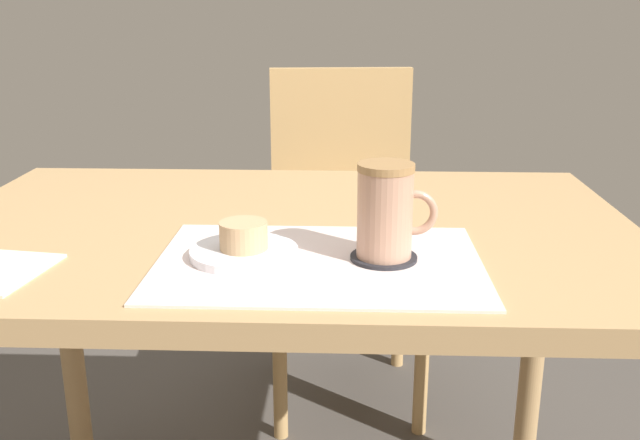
{
  "coord_description": "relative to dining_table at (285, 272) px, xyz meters",
  "views": [
    {
      "loc": [
        0.1,
        -1.09,
        1.07
      ],
      "look_at": [
        0.06,
        -0.14,
        0.77
      ],
      "focal_mm": 40.0,
      "sensor_mm": 36.0,
      "label": 1
    }
  ],
  "objects": [
    {
      "name": "coffee_mug",
      "position": [
        0.15,
        -0.17,
        0.16
      ],
      "size": [
        0.11,
        0.08,
        0.13
      ],
      "color": "tan",
      "rests_on": "coffee_coaster"
    },
    {
      "name": "coffee_coaster",
      "position": [
        0.15,
        -0.17,
        0.09
      ],
      "size": [
        0.09,
        0.09,
        0.0
      ],
      "primitive_type": "cylinder",
      "color": "#232328",
      "rests_on": "placemat"
    },
    {
      "name": "pastry_plate",
      "position": [
        -0.04,
        -0.17,
        0.09
      ],
      "size": [
        0.15,
        0.15,
        0.01
      ],
      "primitive_type": "cylinder",
      "color": "white",
      "rests_on": "placemat"
    },
    {
      "name": "wooden_chair",
      "position": [
        0.09,
        0.74,
        -0.14
      ],
      "size": [
        0.46,
        0.46,
        0.89
      ],
      "rotation": [
        0.0,
        0.0,
        3.24
      ],
      "color": "tan",
      "rests_on": "ground_plane"
    },
    {
      "name": "pastry",
      "position": [
        -0.04,
        -0.17,
        0.12
      ],
      "size": [
        0.07,
        0.07,
        0.04
      ],
      "primitive_type": "cylinder",
      "color": "tan",
      "rests_on": "pastry_plate"
    },
    {
      "name": "dining_table",
      "position": [
        0.0,
        0.0,
        0.0
      ],
      "size": [
        1.13,
        0.74,
        0.72
      ],
      "color": "tan",
      "rests_on": "ground_plane"
    },
    {
      "name": "placemat",
      "position": [
        0.06,
        -0.18,
        0.09
      ],
      "size": [
        0.44,
        0.31,
        0.0
      ],
      "primitive_type": "cube",
      "color": "silver",
      "rests_on": "dining_table"
    }
  ]
}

